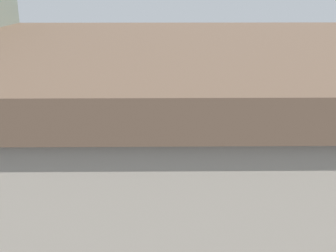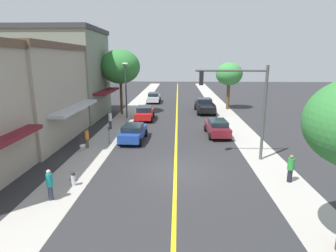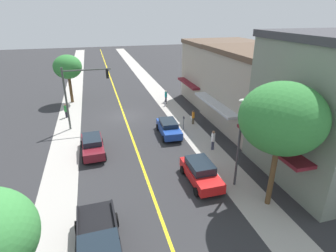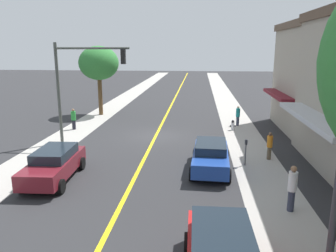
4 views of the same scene
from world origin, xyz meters
name	(u,v)px [view 2 (image 2 of 4)]	position (x,y,z in m)	size (l,w,h in m)	color
ground_plane	(175,171)	(0.00, 0.00, 0.00)	(140.00, 140.00, 0.00)	#2D2D30
sidewalk_left	(78,169)	(-6.22, 0.00, 0.00)	(2.61, 126.00, 0.01)	#ADA8A0
sidewalk_right	(275,172)	(6.22, 0.00, 0.00)	(2.61, 126.00, 0.01)	#ADA8A0
road_centerline_stripe	(175,171)	(0.00, 0.00, 0.00)	(0.20, 126.00, 0.00)	yellow
pale_office_building	(14,93)	(-13.60, 6.53, 4.06)	(10.44, 11.04, 8.09)	#A39989
brick_apartment_block	(60,74)	(-13.60, 16.21, 5.13)	(10.96, 9.36, 10.25)	gray
street_tree_left_near	(229,74)	(7.06, 22.48, 4.79)	(3.61, 3.61, 6.37)	brown
street_tree_left_far	(120,67)	(-6.99, 18.34, 5.89)	(4.87, 4.87, 7.98)	brown
fire_hydrant	(73,179)	(-5.63, -2.28, 0.39)	(0.44, 0.24, 0.79)	silver
parking_meter	(109,133)	(-5.53, 5.56, 0.94)	(0.12, 0.18, 1.43)	#4C4C51
traffic_light_mast	(244,98)	(4.52, 2.30, 4.34)	(4.78, 0.32, 6.46)	#474C47
street_lamp	(126,84)	(-5.91, 15.92, 3.97)	(0.70, 0.36, 6.42)	#38383D
red_sedan_left_curb	(145,113)	(-3.68, 14.95, 0.82)	(2.04, 4.33, 1.58)	red
white_sedan_left_curb	(154,97)	(-3.75, 28.08, 0.82)	(2.06, 4.75, 1.58)	silver
maroon_sedan_right_curb	(217,127)	(3.73, 8.41, 0.79)	(2.09, 4.51, 1.48)	maroon
blue_sedan_left_curb	(133,132)	(-3.67, 6.47, 0.77)	(2.09, 4.44, 1.44)	#1E429E
black_pickup_truck	(205,106)	(3.63, 19.96, 0.87)	(2.50, 5.92, 1.71)	black
pedestrian_teal_shirt	(50,184)	(-6.17, -3.92, 0.85)	(0.32, 0.32, 1.60)	#33384C
pedestrian_orange_shirt	(87,138)	(-7.00, 4.44, 0.84)	(0.30, 0.30, 1.57)	brown
pedestrian_white_shirt	(110,119)	(-6.60, 10.56, 0.98)	(0.34, 0.34, 1.83)	#33384C
pedestrian_green_shirt	(291,168)	(6.53, -1.38, 0.85)	(0.36, 0.36, 1.62)	black
small_dog	(82,146)	(-7.14, 3.70, 0.37)	(0.29, 0.74, 0.56)	silver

